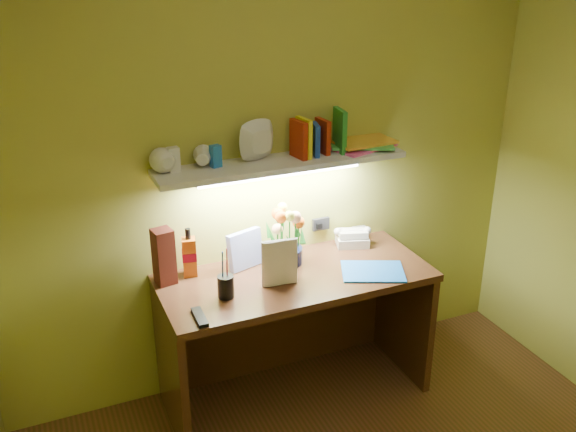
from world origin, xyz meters
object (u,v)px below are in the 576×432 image
(flower_bouquet, at_px, (286,237))
(telephone, at_px, (352,236))
(desk, at_px, (296,336))
(whisky_bottle, at_px, (189,252))
(desk_clock, at_px, (359,233))

(flower_bouquet, height_order, telephone, flower_bouquet)
(desk, distance_m, telephone, 0.64)
(flower_bouquet, xyz_separation_m, telephone, (0.43, 0.06, -0.10))
(desk, height_order, flower_bouquet, flower_bouquet)
(flower_bouquet, distance_m, telephone, 0.44)
(flower_bouquet, relative_size, telephone, 1.74)
(flower_bouquet, xyz_separation_m, whisky_bottle, (-0.50, 0.07, -0.02))
(desk, xyz_separation_m, flower_bouquet, (0.01, 0.15, 0.53))
(telephone, bearing_deg, flower_bouquet, -154.79)
(desk_clock, bearing_deg, desk, -147.98)
(desk, bearing_deg, telephone, 24.85)
(telephone, xyz_separation_m, desk_clock, (0.07, 0.05, -0.01))
(flower_bouquet, distance_m, desk_clock, 0.52)
(desk_clock, relative_size, whisky_bottle, 0.30)
(telephone, distance_m, whisky_bottle, 0.94)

